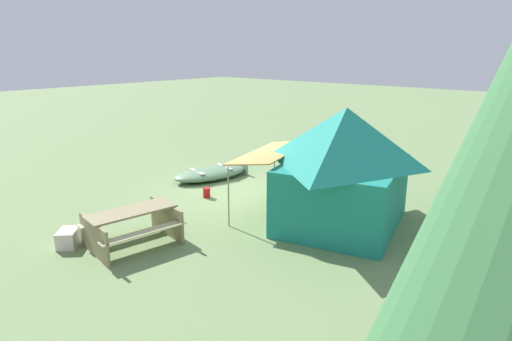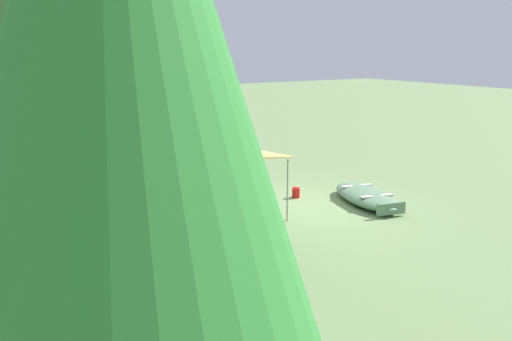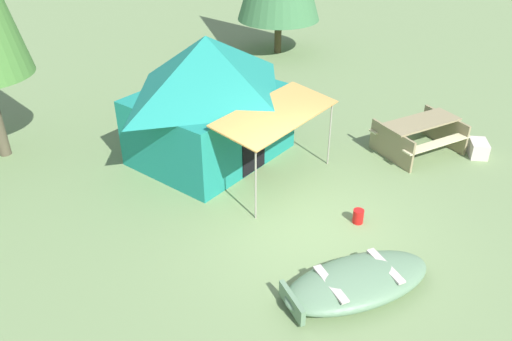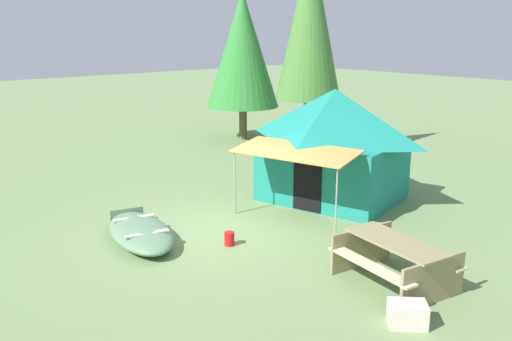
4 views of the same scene
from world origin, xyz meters
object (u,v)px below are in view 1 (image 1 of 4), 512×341
at_px(beached_rowboat, 211,173).
at_px(picnic_table, 132,223).
at_px(cooler_box, 68,238).
at_px(fuel_can, 207,193).
at_px(canvas_cabin_tent, 344,166).

bearing_deg(beached_rowboat, picnic_table, 26.88).
relative_size(picnic_table, cooler_box, 3.71).
bearing_deg(fuel_can, cooler_box, 1.20).
distance_m(canvas_cabin_tent, cooler_box, 6.41).
relative_size(canvas_cabin_tent, cooler_box, 8.06).
xyz_separation_m(canvas_cabin_tent, fuel_can, (0.75, -3.96, -1.34)).
height_order(beached_rowboat, cooler_box, beached_rowboat).
distance_m(picnic_table, fuel_can, 3.44).
bearing_deg(picnic_table, cooler_box, -46.37).
bearing_deg(beached_rowboat, fuel_can, 41.91).
height_order(cooler_box, fuel_can, cooler_box).
height_order(canvas_cabin_tent, picnic_table, canvas_cabin_tent).
xyz_separation_m(canvas_cabin_tent, picnic_table, (3.99, -2.86, -0.98)).
bearing_deg(beached_rowboat, cooler_box, 13.52).
bearing_deg(picnic_table, fuel_can, -161.33).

